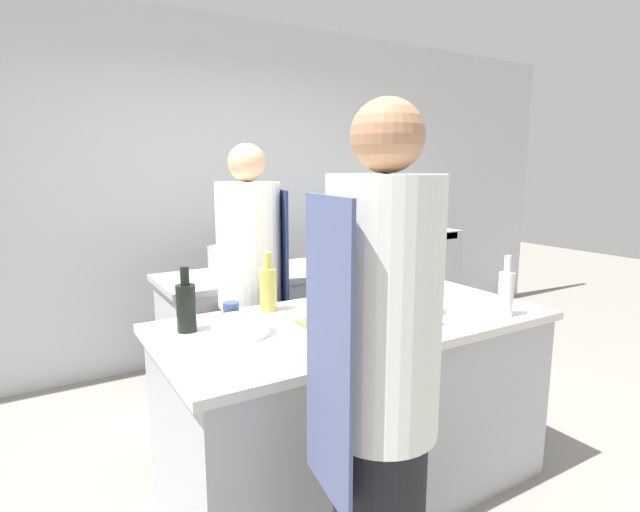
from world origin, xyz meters
TOP-DOWN VIEW (x-y plane):
  - ground_plane at (0.00, 0.00)m, footprint 16.00×16.00m
  - wall_back at (0.00, 2.13)m, footprint 8.00×0.06m
  - prep_counter at (0.00, 0.00)m, footprint 1.90×0.91m
  - pass_counter at (0.22, 1.23)m, footprint 1.73×0.64m
  - oven_range at (1.66, 1.71)m, footprint 0.99×0.73m
  - chef_at_prep_near at (-0.48, -0.79)m, footprint 0.37×0.36m
  - chef_at_stove at (-0.22, 0.78)m, footprint 0.42×0.41m
  - bottle_olive_oil at (0.64, -0.34)m, footprint 0.07×0.07m
  - bottle_vinegar at (-0.76, 0.23)m, footprint 0.09×0.09m
  - bottle_wine at (0.18, -0.27)m, footprint 0.07×0.07m
  - bottle_cooking_oil at (0.07, 0.14)m, footprint 0.08×0.08m
  - bottle_sauce at (0.11, -0.02)m, footprint 0.08×0.08m
  - bottle_water at (-0.31, 0.34)m, footprint 0.09×0.09m
  - bowl_mixing_large at (-0.57, 0.07)m, footprint 0.26×0.26m
  - bowl_prep_small at (0.31, -0.06)m, footprint 0.27×0.27m
  - cup at (-0.55, 0.25)m, footprint 0.07×0.07m
  - cutting_board at (-0.15, -0.00)m, footprint 0.29×0.19m
  - stockpot at (-0.21, 1.15)m, footprint 0.27×0.27m

SIDE VIEW (x-z plane):
  - ground_plane at x=0.00m, z-range 0.00..0.00m
  - prep_counter at x=0.00m, z-range 0.00..0.90m
  - pass_counter at x=0.22m, z-range 0.00..0.90m
  - oven_range at x=1.66m, z-range 0.00..1.03m
  - chef_at_stove at x=-0.22m, z-range 0.00..1.74m
  - cutting_board at x=-0.15m, z-range 0.89..0.91m
  - chef_at_prep_near at x=-0.48m, z-range 0.01..1.81m
  - bowl_prep_small at x=0.31m, z-range 0.89..0.95m
  - bowl_mixing_large at x=-0.57m, z-range 0.89..0.96m
  - cup at x=-0.55m, z-range 0.89..0.99m
  - bottle_wine at x=0.18m, z-range 0.87..1.09m
  - stockpot at x=-0.21m, z-range 0.89..1.10m
  - bottle_vinegar at x=-0.76m, z-range 0.86..1.15m
  - bottle_water at x=-0.31m, z-range 0.86..1.16m
  - bottle_olive_oil at x=0.64m, z-range 0.86..1.16m
  - bottle_cooking_oil at x=0.07m, z-range 0.86..1.17m
  - bottle_sauce at x=0.11m, z-range 0.86..1.18m
  - wall_back at x=0.00m, z-range 0.00..2.80m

